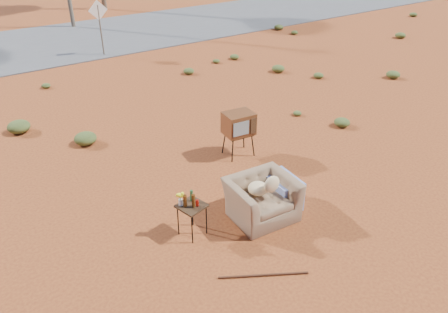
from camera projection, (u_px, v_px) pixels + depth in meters
ground at (254, 214)px, 8.70m from camera, size 140.00×140.00×0.00m
highway at (47, 44)px, 19.42m from camera, size 140.00×7.00×0.04m
armchair at (266, 192)px, 8.47m from camera, size 1.53×0.95×1.09m
tv_unit at (239, 124)px, 10.39m from camera, size 0.75×0.63×1.12m
side_table at (189, 204)px, 7.84m from camera, size 0.55×0.55×0.94m
rusty_bar at (263, 275)px, 7.24m from camera, size 1.33×0.79×0.04m
road_sign at (99, 18)px, 17.27m from camera, size 0.78×0.06×2.19m
scrub_patch at (125, 136)px, 11.38m from camera, size 17.49×8.07×0.33m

